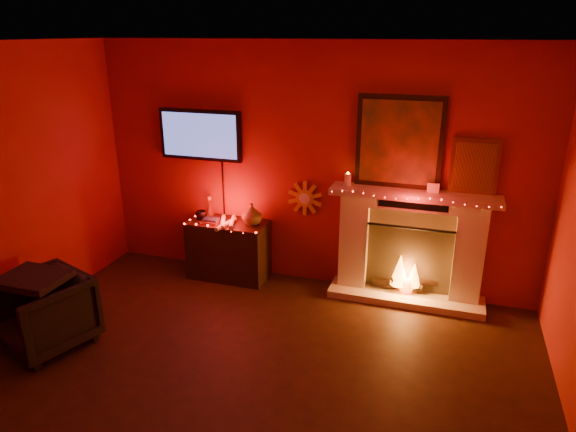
% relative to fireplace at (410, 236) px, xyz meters
% --- Properties ---
extents(room, '(5.00, 5.00, 5.00)m').
position_rel_fireplace_xyz_m(room, '(-1.14, -2.39, 0.63)').
color(room, black).
rests_on(room, ground).
extents(floor, '(5.00, 5.00, 0.00)m').
position_rel_fireplace_xyz_m(floor, '(-1.14, -2.39, -0.72)').
color(floor, black).
rests_on(floor, ground).
extents(fireplace, '(1.72, 0.40, 2.18)m').
position_rel_fireplace_xyz_m(fireplace, '(0.00, 0.00, 0.00)').
color(fireplace, beige).
rests_on(fireplace, floor).
extents(tv, '(1.00, 0.07, 1.24)m').
position_rel_fireplace_xyz_m(tv, '(-2.44, 0.06, 0.92)').
color(tv, black).
rests_on(tv, room).
extents(sunburst_clock, '(0.40, 0.03, 0.40)m').
position_rel_fireplace_xyz_m(sunburst_clock, '(-1.19, 0.09, 0.28)').
color(sunburst_clock, gold).
rests_on(sunburst_clock, room).
extents(console_table, '(0.91, 0.55, 0.94)m').
position_rel_fireplace_xyz_m(console_table, '(-2.05, -0.13, -0.35)').
color(console_table, black).
rests_on(console_table, floor).
extents(armchair, '(0.94, 0.96, 0.68)m').
position_rel_fireplace_xyz_m(armchair, '(-3.09, -1.96, -0.38)').
color(armchair, black).
rests_on(armchair, floor).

